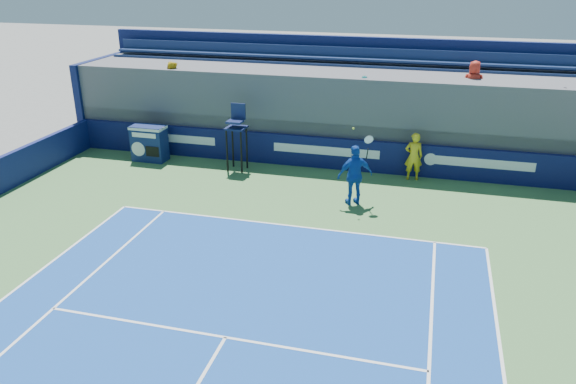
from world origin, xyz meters
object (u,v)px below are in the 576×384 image
(ball_person, at_px, (414,156))
(umpire_chair, at_px, (237,130))
(tennis_player, at_px, (355,175))
(match_clock, at_px, (149,142))

(ball_person, distance_m, umpire_chair, 6.43)
(ball_person, relative_size, tennis_player, 0.67)
(match_clock, bearing_deg, ball_person, 2.69)
(match_clock, bearing_deg, tennis_player, -14.99)
(umpire_chair, height_order, tennis_player, tennis_player)
(ball_person, bearing_deg, umpire_chair, -4.55)
(match_clock, xyz_separation_m, umpire_chair, (3.66, -0.14, 0.79))
(ball_person, relative_size, match_clock, 1.23)
(tennis_player, bearing_deg, ball_person, 58.05)
(match_clock, distance_m, tennis_player, 8.64)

